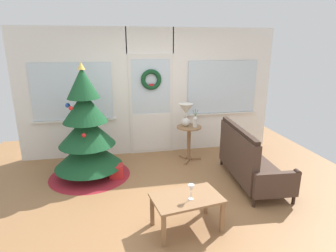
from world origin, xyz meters
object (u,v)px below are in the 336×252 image
at_px(table_lamp, 186,112).
at_px(coffee_table, 187,202).
at_px(settee_sofa, 248,161).
at_px(wine_glass, 191,189).
at_px(gift_box, 116,171).
at_px(christmas_tree, 87,137).
at_px(flower_vase, 195,121).
at_px(side_table, 189,136).

relative_size(table_lamp, coffee_table, 0.48).
xyz_separation_m(settee_sofa, coffee_table, (-1.31, -1.00, -0.01)).
height_order(wine_glass, gift_box, wine_glass).
distance_m(table_lamp, coffee_table, 2.28).
bearing_deg(christmas_tree, table_lamp, 11.25).
distance_m(wine_glass, gift_box, 1.91).
relative_size(christmas_tree, table_lamp, 4.46).
bearing_deg(flower_vase, coffee_table, -109.10).
distance_m(settee_sofa, gift_box, 2.23).
relative_size(side_table, table_lamp, 1.59).
height_order(christmas_tree, side_table, christmas_tree).
xyz_separation_m(side_table, wine_glass, (-0.57, -2.15, 0.08)).
xyz_separation_m(side_table, table_lamp, (-0.06, 0.04, 0.49)).
distance_m(side_table, table_lamp, 0.49).
distance_m(christmas_tree, gift_box, 0.78).
bearing_deg(side_table, flower_vase, -30.96).
bearing_deg(coffee_table, wine_glass, -60.83).
xyz_separation_m(christmas_tree, side_table, (1.88, 0.32, -0.22)).
distance_m(christmas_tree, side_table, 1.93).
bearing_deg(settee_sofa, christmas_tree, 163.60).
xyz_separation_m(christmas_tree, flower_vase, (1.98, 0.26, 0.10)).
relative_size(wine_glass, gift_box, 0.83).
distance_m(flower_vase, coffee_table, 2.19).
bearing_deg(table_lamp, settee_sofa, -55.73).
bearing_deg(table_lamp, side_table, -33.69).
bearing_deg(gift_box, flower_vase, 16.20).
bearing_deg(flower_vase, gift_box, -163.80).
bearing_deg(side_table, settee_sofa, -56.92).
bearing_deg(side_table, christmas_tree, -170.27).
height_order(table_lamp, gift_box, table_lamp).
distance_m(settee_sofa, flower_vase, 1.27).
bearing_deg(settee_sofa, gift_box, 164.79).
relative_size(flower_vase, wine_glass, 1.79).
relative_size(settee_sofa, gift_box, 7.02).
height_order(flower_vase, wine_glass, flower_vase).
bearing_deg(coffee_table, table_lamp, 75.70).
xyz_separation_m(side_table, flower_vase, (0.10, -0.06, 0.32)).
relative_size(coffee_table, wine_glass, 4.67).
distance_m(side_table, gift_box, 1.56).
distance_m(coffee_table, wine_glass, 0.22).
bearing_deg(gift_box, christmas_tree, 158.19).
height_order(christmas_tree, table_lamp, christmas_tree).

